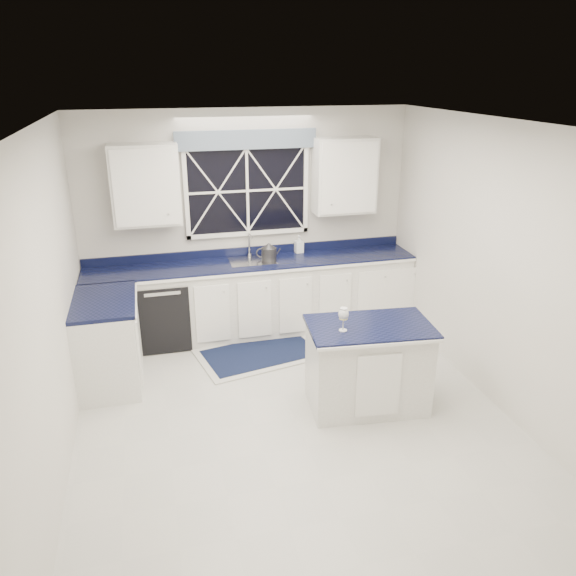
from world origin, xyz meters
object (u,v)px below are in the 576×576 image
object	(u,v)px
dishwasher	(164,311)
faucet	(250,244)
kettle	(269,252)
island	(368,366)
wine_glass	(344,315)
soap_bottle	(299,244)

from	to	relation	value
dishwasher	faucet	distance (m)	1.31
dishwasher	kettle	size ratio (longest dim) A/B	2.80
kettle	dishwasher	bearing A→B (deg)	-161.13
island	wine_glass	distance (m)	0.66
dishwasher	wine_glass	bearing A→B (deg)	-51.16
dishwasher	soap_bottle	size ratio (longest dim) A/B	3.74
soap_bottle	dishwasher	bearing A→B (deg)	-172.78
faucet	kettle	size ratio (longest dim) A/B	1.03
island	wine_glass	size ratio (longest dim) A/B	5.42
soap_bottle	island	bearing A→B (deg)	-86.96
kettle	island	bearing A→B (deg)	-56.30
wine_glass	soap_bottle	size ratio (longest dim) A/B	1.03
dishwasher	wine_glass	distance (m)	2.56
island	soap_bottle	distance (m)	2.20
soap_bottle	kettle	bearing A→B (deg)	-155.91
island	dishwasher	bearing A→B (deg)	139.78
kettle	soap_bottle	size ratio (longest dim) A/B	1.34
dishwasher	wine_glass	xyz separation A→B (m)	(1.56, -1.94, 0.61)
dishwasher	soap_bottle	xyz separation A→B (m)	(1.74, 0.22, 0.64)
dishwasher	kettle	bearing A→B (deg)	1.12
kettle	wine_glass	size ratio (longest dim) A/B	1.30
wine_glass	island	bearing A→B (deg)	9.71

